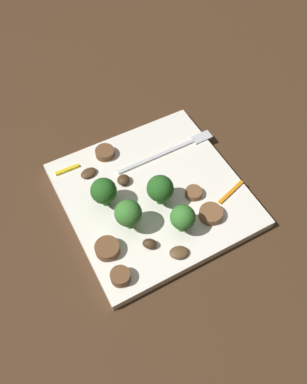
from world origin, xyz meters
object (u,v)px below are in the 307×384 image
(mushroom_0, at_px, (150,244))
(pepper_strip_0, at_px, (67,170))
(mushroom_2, at_px, (179,252))
(broccoli_floret_3, at_px, (128,213))
(sausage_slice_4, at_px, (107,249))
(sausage_slice_2, at_px, (105,153))
(fork, at_px, (173,149))
(broccoli_floret_2, at_px, (183,218))
(sausage_slice_3, at_px, (120,276))
(broccoli_floret_1, at_px, (161,188))
(sausage_slice_1, at_px, (211,214))
(broccoli_floret_0, at_px, (104,191))
(mushroom_3, at_px, (124,180))
(mushroom_1, at_px, (88,173))
(sausage_slice_0, at_px, (194,193))
(plate, at_px, (154,195))
(pepper_strip_1, at_px, (231,192))

(mushroom_0, xyz_separation_m, pepper_strip_0, (-0.05, 0.19, -0.00))
(mushroom_2, bearing_deg, broccoli_floret_3, 119.89)
(broccoli_floret_3, height_order, sausage_slice_4, broccoli_floret_3)
(sausage_slice_2, relative_size, mushroom_0, 1.54)
(fork, bearing_deg, broccoli_floret_3, -143.66)
(broccoli_floret_2, relative_size, sausage_slice_2, 1.61)
(sausage_slice_2, bearing_deg, sausage_slice_3, -109.01)
(broccoli_floret_3, xyz_separation_m, pepper_strip_0, (-0.04, 0.14, -0.04))
(fork, height_order, broccoli_floret_1, broccoli_floret_1)
(broccoli_floret_3, xyz_separation_m, sausage_slice_2, (0.03, 0.14, -0.03))
(sausage_slice_4, height_order, pepper_strip_0, sausage_slice_4)
(broccoli_floret_3, bearing_deg, sausage_slice_2, 79.93)
(sausage_slice_1, distance_m, mushroom_0, 0.10)
(fork, relative_size, sausage_slice_3, 6.45)
(fork, distance_m, broccoli_floret_0, 0.16)
(fork, distance_m, sausage_slice_1, 0.14)
(broccoli_floret_1, relative_size, mushroom_0, 2.72)
(fork, relative_size, sausage_slice_1, 5.07)
(broccoli_floret_0, height_order, broccoli_floret_3, broccoli_floret_3)
(sausage_slice_1, xyz_separation_m, pepper_strip_0, (-0.16, 0.19, -0.00))
(fork, xyz_separation_m, broccoli_floret_3, (-0.13, -0.10, 0.04))
(mushroom_2, distance_m, mushroom_3, 0.15)
(sausage_slice_2, xyz_separation_m, sausage_slice_3, (-0.07, -0.21, 0.00))
(mushroom_1, bearing_deg, sausage_slice_2, 31.21)
(broccoli_floret_0, distance_m, sausage_slice_1, 0.16)
(mushroom_2, bearing_deg, fork, 62.56)
(fork, distance_m, pepper_strip_0, 0.18)
(broccoli_floret_3, bearing_deg, sausage_slice_0, 1.50)
(sausage_slice_1, height_order, pepper_strip_0, sausage_slice_1)
(sausage_slice_4, xyz_separation_m, pepper_strip_0, (0.00, 0.16, -0.01))
(broccoli_floret_0, xyz_separation_m, broccoli_floret_2, (0.08, -0.09, -0.00))
(broccoli_floret_1, bearing_deg, sausage_slice_3, -142.30)
(pepper_strip_0, bearing_deg, broccoli_floret_3, -73.18)
(plate, bearing_deg, mushroom_1, 133.42)
(sausage_slice_4, relative_size, mushroom_2, 1.28)
(broccoli_floret_1, relative_size, broccoli_floret_2, 1.10)
(sausage_slice_4, xyz_separation_m, pepper_strip_1, (0.21, -0.00, -0.01))
(broccoli_floret_3, height_order, mushroom_3, broccoli_floret_3)
(sausage_slice_0, xyz_separation_m, mushroom_0, (-0.10, -0.05, 0.00))
(fork, height_order, sausage_slice_0, sausage_slice_0)
(sausage_slice_3, relative_size, sausage_slice_4, 0.78)
(broccoli_floret_1, bearing_deg, sausage_slice_0, -15.12)
(fork, relative_size, sausage_slice_0, 6.88)
(sausage_slice_0, relative_size, sausage_slice_2, 0.81)
(mushroom_1, bearing_deg, plate, -46.58)
(broccoli_floret_0, relative_size, broccoli_floret_3, 0.93)
(sausage_slice_2, distance_m, mushroom_3, 0.07)
(sausage_slice_4, bearing_deg, mushroom_1, 77.85)
(sausage_slice_4, relative_size, pepper_strip_1, 0.62)
(sausage_slice_4, xyz_separation_m, mushroom_2, (0.09, -0.05, -0.00))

